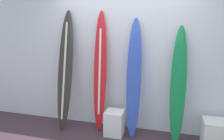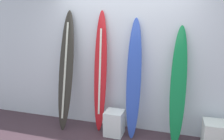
{
  "view_description": "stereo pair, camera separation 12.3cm",
  "coord_description": "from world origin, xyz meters",
  "px_view_note": "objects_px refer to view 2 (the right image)",
  "views": [
    {
      "loc": [
        0.77,
        -2.48,
        1.88
      ],
      "look_at": [
        -0.17,
        0.95,
        1.13
      ],
      "focal_mm": 34.6,
      "sensor_mm": 36.0,
      "label": 1
    },
    {
      "loc": [
        0.89,
        -2.45,
        1.88
      ],
      "look_at": [
        -0.17,
        0.95,
        1.13
      ],
      "focal_mm": 34.6,
      "sensor_mm": 36.0,
      "label": 2
    }
  ],
  "objects_px": {
    "display_block_left": "(215,136)",
    "display_block_center": "(114,123)",
    "surfboard_crimson": "(100,73)",
    "surfboard_charcoal": "(66,71)",
    "surfboard_emerald": "(178,87)",
    "surfboard_cobalt": "(134,80)"
  },
  "relations": [
    {
      "from": "surfboard_emerald",
      "to": "display_block_left",
      "type": "xyz_separation_m",
      "value": [
        0.58,
        -0.07,
        -0.7
      ]
    },
    {
      "from": "display_block_left",
      "to": "display_block_center",
      "type": "distance_m",
      "value": 1.6
    },
    {
      "from": "surfboard_cobalt",
      "to": "surfboard_emerald",
      "type": "xyz_separation_m",
      "value": [
        0.71,
        -0.01,
        -0.06
      ]
    },
    {
      "from": "surfboard_charcoal",
      "to": "display_block_left",
      "type": "height_order",
      "value": "surfboard_charcoal"
    },
    {
      "from": "surfboard_charcoal",
      "to": "display_block_center",
      "type": "xyz_separation_m",
      "value": [
        0.93,
        -0.06,
        -0.85
      ]
    },
    {
      "from": "surfboard_crimson",
      "to": "surfboard_cobalt",
      "type": "xyz_separation_m",
      "value": [
        0.61,
        -0.06,
        -0.06
      ]
    },
    {
      "from": "display_block_left",
      "to": "surfboard_emerald",
      "type": "bearing_deg",
      "value": 173.38
    },
    {
      "from": "surfboard_crimson",
      "to": "display_block_center",
      "type": "bearing_deg",
      "value": -27.14
    },
    {
      "from": "surfboard_crimson",
      "to": "surfboard_emerald",
      "type": "height_order",
      "value": "surfboard_crimson"
    },
    {
      "from": "surfboard_charcoal",
      "to": "surfboard_cobalt",
      "type": "distance_m",
      "value": 1.24
    },
    {
      "from": "surfboard_emerald",
      "to": "display_block_center",
      "type": "distance_m",
      "value": 1.24
    },
    {
      "from": "surfboard_crimson",
      "to": "surfboard_charcoal",
      "type": "bearing_deg",
      "value": -171.0
    },
    {
      "from": "surfboard_cobalt",
      "to": "display_block_left",
      "type": "distance_m",
      "value": 1.5
    },
    {
      "from": "surfboard_charcoal",
      "to": "surfboard_crimson",
      "type": "xyz_separation_m",
      "value": [
        0.62,
        0.1,
        -0.01
      ]
    },
    {
      "from": "surfboard_charcoal",
      "to": "surfboard_cobalt",
      "type": "height_order",
      "value": "surfboard_charcoal"
    },
    {
      "from": "surfboard_charcoal",
      "to": "surfboard_cobalt",
      "type": "relative_size",
      "value": 1.07
    },
    {
      "from": "surfboard_charcoal",
      "to": "display_block_left",
      "type": "bearing_deg",
      "value": -0.72
    },
    {
      "from": "surfboard_charcoal",
      "to": "surfboard_crimson",
      "type": "height_order",
      "value": "surfboard_charcoal"
    },
    {
      "from": "surfboard_charcoal",
      "to": "surfboard_emerald",
      "type": "distance_m",
      "value": 1.95
    },
    {
      "from": "surfboard_emerald",
      "to": "display_block_center",
      "type": "relative_size",
      "value": 4.43
    },
    {
      "from": "surfboard_charcoal",
      "to": "surfboard_emerald",
      "type": "bearing_deg",
      "value": 1.05
    },
    {
      "from": "surfboard_charcoal",
      "to": "surfboard_crimson",
      "type": "relative_size",
      "value": 1.01
    }
  ]
}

